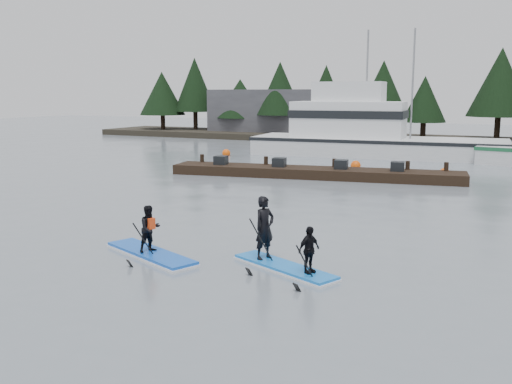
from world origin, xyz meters
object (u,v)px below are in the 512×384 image
at_px(paddleboard_solo, 150,240).
at_px(paddleboard_duo, 281,244).
at_px(fishing_boat_large, 369,145).
at_px(floating_dock, 314,173).

distance_m(paddleboard_solo, paddleboard_duo, 3.89).
bearing_deg(paddleboard_solo, fishing_boat_large, 114.56).
xyz_separation_m(floating_dock, paddleboard_solo, (1.17, -16.68, 0.20)).
distance_m(fishing_boat_large, paddleboard_duo, 29.18).
bearing_deg(paddleboard_duo, fishing_boat_large, 123.68).
xyz_separation_m(floating_dock, paddleboard_duo, (5.01, -16.08, 0.39)).
relative_size(floating_dock, paddleboard_solo, 4.49).
height_order(paddleboard_solo, paddleboard_duo, paddleboard_duo).
distance_m(floating_dock, paddleboard_solo, 16.72).
bearing_deg(paddleboard_duo, floating_dock, 130.58).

